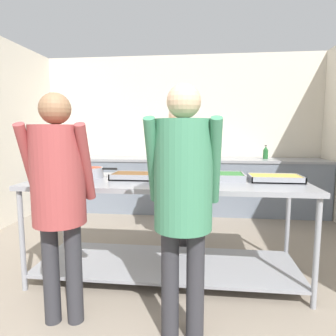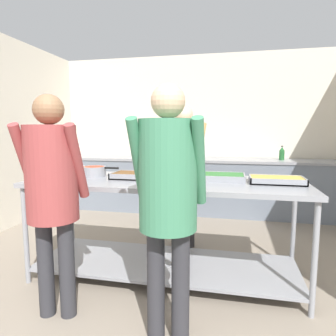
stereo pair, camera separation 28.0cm
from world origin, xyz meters
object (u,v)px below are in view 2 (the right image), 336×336
at_px(broccoli_bowl, 177,175).
at_px(serving_tray_greens, 277,180).
at_px(serving_tray_vegetables, 218,177).
at_px(plate_stack, 74,169).
at_px(serving_tray_roast, 138,176).
at_px(guest_serving_left, 168,188).
at_px(water_bottle, 282,154).
at_px(guest_serving_right, 52,184).
at_px(cook_behind_counter, 183,161).
at_px(sauce_pan, 94,171).

relative_size(broccoli_bowl, serving_tray_greens, 0.47).
xyz_separation_m(serving_tray_vegetables, serving_tray_greens, (0.50, -0.08, -0.00)).
relative_size(plate_stack, broccoli_bowl, 1.09).
distance_m(serving_tray_vegetables, serving_tray_greens, 0.50).
relative_size(serving_tray_roast, broccoli_bowl, 2.19).
relative_size(serving_tray_roast, guest_serving_left, 0.28).
relative_size(serving_tray_greens, water_bottle, 2.03).
relative_size(serving_tray_vegetables, water_bottle, 2.13).
bearing_deg(plate_stack, serving_tray_greens, -6.23).
relative_size(guest_serving_right, water_bottle, 7.25).
height_order(plate_stack, water_bottle, water_bottle).
height_order(serving_tray_roast, water_bottle, water_bottle).
bearing_deg(plate_stack, guest_serving_right, -67.88).
height_order(guest_serving_left, cook_behind_counter, cook_behind_counter).
bearing_deg(guest_serving_left, sauce_pan, 136.20).
xyz_separation_m(sauce_pan, cook_behind_counter, (0.77, 0.71, 0.05)).
bearing_deg(plate_stack, water_bottle, 40.41).
relative_size(plate_stack, serving_tray_vegetables, 0.49).
bearing_deg(sauce_pan, serving_tray_vegetables, 2.88).
bearing_deg(serving_tray_vegetables, serving_tray_greens, -8.95).
height_order(sauce_pan, broccoli_bowl, broccoli_bowl).
bearing_deg(guest_serving_left, serving_tray_vegetables, 74.60).
xyz_separation_m(serving_tray_roast, serving_tray_greens, (1.25, -0.00, -0.00)).
height_order(sauce_pan, cook_behind_counter, cook_behind_counter).
height_order(serving_tray_vegetables, guest_serving_right, guest_serving_right).
height_order(plate_stack, sauce_pan, sauce_pan).
bearing_deg(serving_tray_greens, serving_tray_roast, 179.95).
bearing_deg(cook_behind_counter, sauce_pan, -137.31).
xyz_separation_m(sauce_pan, guest_serving_right, (0.08, -0.83, 0.02)).
distance_m(guest_serving_right, water_bottle, 3.68).
relative_size(serving_tray_roast, serving_tray_vegetables, 0.98).
xyz_separation_m(sauce_pan, serving_tray_roast, (0.45, -0.02, -0.03)).
xyz_separation_m(guest_serving_left, guest_serving_right, (-0.85, 0.07, -0.02)).
distance_m(broccoli_bowl, water_bottle, 2.60).
bearing_deg(serving_tray_greens, broccoli_bowl, 179.47).
bearing_deg(cook_behind_counter, guest_serving_left, -84.00).
relative_size(plate_stack, cook_behind_counter, 0.14).
bearing_deg(sauce_pan, guest_serving_right, -84.21).
height_order(serving_tray_roast, guest_serving_right, guest_serving_right).
height_order(serving_tray_greens, water_bottle, water_bottle).
bearing_deg(cook_behind_counter, serving_tray_greens, -37.97).
bearing_deg(plate_stack, serving_tray_vegetables, -5.35).
relative_size(sauce_pan, cook_behind_counter, 0.22).
height_order(broccoli_bowl, water_bottle, water_bottle).
bearing_deg(serving_tray_greens, water_bottle, 80.59).
xyz_separation_m(plate_stack, cook_behind_counter, (1.11, 0.51, 0.06)).
distance_m(guest_serving_left, cook_behind_counter, 1.62).
relative_size(plate_stack, water_bottle, 1.05).
height_order(sauce_pan, guest_serving_right, guest_serving_right).
height_order(sauce_pan, serving_tray_greens, sauce_pan).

